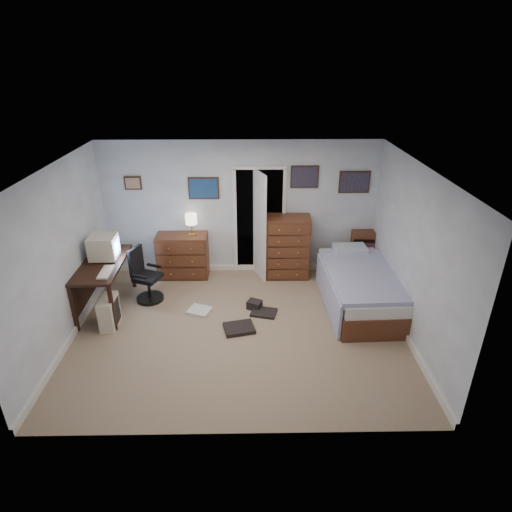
{
  "coord_description": "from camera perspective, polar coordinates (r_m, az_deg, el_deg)",
  "views": [
    {
      "loc": [
        0.17,
        -5.45,
        3.86
      ],
      "look_at": [
        0.26,
        0.3,
        1.1
      ],
      "focal_mm": 30.0,
      "sensor_mm": 36.0,
      "label": 1
    }
  ],
  "objects": [
    {
      "name": "floor",
      "position": [
        6.69,
        -2.21,
        -9.75
      ],
      "size": [
        5.0,
        4.0,
        0.02
      ],
      "primitive_type": "cube",
      "color": "gray",
      "rests_on": "ground"
    },
    {
      "name": "computer_desk",
      "position": [
        7.34,
        -20.45,
        -2.18
      ],
      "size": [
        0.69,
        1.44,
        0.82
      ],
      "rotation": [
        0.0,
        0.0,
        0.02
      ],
      "color": "black",
      "rests_on": "floor"
    },
    {
      "name": "crt_monitor",
      "position": [
        7.27,
        -19.66,
        1.12
      ],
      "size": [
        0.44,
        0.4,
        0.4
      ],
      "rotation": [
        0.0,
        0.0,
        0.02
      ],
      "color": "beige",
      "rests_on": "computer_desk"
    },
    {
      "name": "keyboard",
      "position": [
        6.87,
        -19.38,
        -2.04
      ],
      "size": [
        0.17,
        0.44,
        0.03
      ],
      "primitive_type": "cube",
      "rotation": [
        0.0,
        0.0,
        0.02
      ],
      "color": "beige",
      "rests_on": "computer_desk"
    },
    {
      "name": "pc_tower",
      "position": [
        6.98,
        -18.98,
        -7.1
      ],
      "size": [
        0.24,
        0.47,
        0.49
      ],
      "rotation": [
        0.0,
        0.0,
        0.02
      ],
      "color": "beige",
      "rests_on": "floor"
    },
    {
      "name": "office_chair",
      "position": [
        7.47,
        -14.53,
        -3.15
      ],
      "size": [
        0.59,
        0.59,
        0.95
      ],
      "rotation": [
        0.0,
        0.0,
        -0.37
      ],
      "color": "black",
      "rests_on": "floor"
    },
    {
      "name": "media_stack",
      "position": [
        8.81,
        -17.24,
        1.21
      ],
      "size": [
        0.16,
        0.16,
        0.78
      ],
      "primitive_type": "cube",
      "rotation": [
        0.0,
        0.0,
        0.06
      ],
      "color": "maroon",
      "rests_on": "floor"
    },
    {
      "name": "low_dresser",
      "position": [
        8.1,
        -9.71,
        0.07
      ],
      "size": [
        0.93,
        0.47,
        0.83
      ],
      "primitive_type": "cube",
      "rotation": [
        0.0,
        0.0,
        0.0
      ],
      "color": "#5B2E1C",
      "rests_on": "floor"
    },
    {
      "name": "table_lamp",
      "position": [
        7.8,
        -8.64,
        4.79
      ],
      "size": [
        0.21,
        0.21,
        0.4
      ],
      "rotation": [
        0.0,
        0.0,
        0.0
      ],
      "color": "gold",
      "rests_on": "low_dresser"
    },
    {
      "name": "doorway",
      "position": [
        8.24,
        0.39,
        5.33
      ],
      "size": [
        0.96,
        1.12,
        2.05
      ],
      "color": "black",
      "rests_on": "floor"
    },
    {
      "name": "tall_dresser",
      "position": [
        7.94,
        4.21,
        1.22
      ],
      "size": [
        0.81,
        0.5,
        1.18
      ],
      "primitive_type": "cube",
      "rotation": [
        0.0,
        0.0,
        -0.03
      ],
      "color": "#5B2E1C",
      "rests_on": "floor"
    },
    {
      "name": "headboard_bookcase",
      "position": [
        8.42,
        15.58,
        0.68
      ],
      "size": [
        0.94,
        0.3,
        0.84
      ],
      "rotation": [
        0.0,
        0.0,
        -0.06
      ],
      "color": "#5B2E1C",
      "rests_on": "floor"
    },
    {
      "name": "bed",
      "position": [
        7.32,
        13.6,
        -4.0
      ],
      "size": [
        1.21,
        2.16,
        0.7
      ],
      "rotation": [
        0.0,
        0.0,
        0.04
      ],
      "color": "#5B2E1C",
      "rests_on": "floor"
    },
    {
      "name": "wall_posters",
      "position": [
        7.74,
        2.12,
        9.76
      ],
      "size": [
        4.38,
        0.04,
        0.6
      ],
      "color": "#331E11",
      "rests_on": "floor"
    },
    {
      "name": "floor_clutter",
      "position": [
        6.91,
        -2.29,
        -7.99
      ],
      "size": [
        1.5,
        0.96,
        0.14
      ],
      "rotation": [
        0.0,
        0.0,
        0.15
      ],
      "color": "silver",
      "rests_on": "floor"
    }
  ]
}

